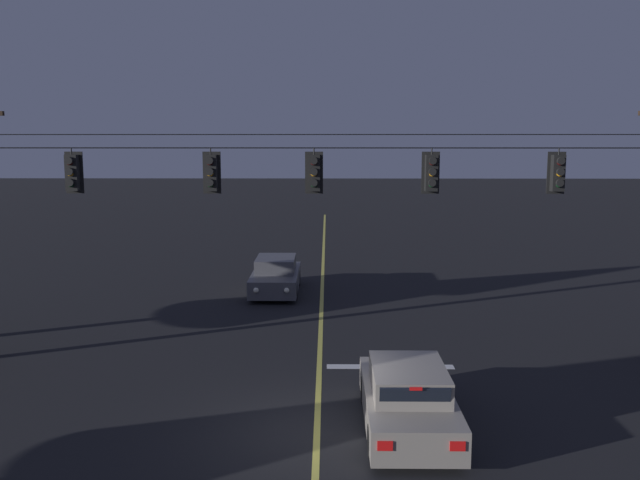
% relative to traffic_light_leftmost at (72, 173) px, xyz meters
% --- Properties ---
extents(ground_plane, '(180.00, 180.00, 0.00)m').
position_rel_traffic_light_leftmost_xyz_m(ground_plane, '(6.59, -4.68, -5.14)').
color(ground_plane, black).
extents(lane_centre_stripe, '(0.14, 60.00, 0.01)m').
position_rel_traffic_light_leftmost_xyz_m(lane_centre_stripe, '(6.59, 6.02, -5.14)').
color(lane_centre_stripe, '#D1C64C').
rests_on(lane_centre_stripe, ground).
extents(stop_bar_paint, '(3.40, 0.36, 0.01)m').
position_rel_traffic_light_leftmost_xyz_m(stop_bar_paint, '(8.49, -0.58, -5.14)').
color(stop_bar_paint, silver).
rests_on(stop_bar_paint, ground).
extents(signal_span_assembly, '(20.26, 0.32, 7.20)m').
position_rel_traffic_light_leftmost_xyz_m(signal_span_assembly, '(6.59, 0.02, -1.39)').
color(signal_span_assembly, '#2D2116').
rests_on(signal_span_assembly, ground).
extents(traffic_light_leftmost, '(0.48, 0.41, 1.22)m').
position_rel_traffic_light_leftmost_xyz_m(traffic_light_leftmost, '(0.00, 0.00, 0.00)').
color(traffic_light_leftmost, black).
extents(traffic_light_left_inner, '(0.48, 0.41, 1.22)m').
position_rel_traffic_light_leftmost_xyz_m(traffic_light_left_inner, '(3.70, 0.00, 0.00)').
color(traffic_light_left_inner, black).
extents(traffic_light_centre, '(0.48, 0.41, 1.22)m').
position_rel_traffic_light_leftmost_xyz_m(traffic_light_centre, '(6.44, 0.00, 0.00)').
color(traffic_light_centre, black).
extents(traffic_light_right_inner, '(0.48, 0.41, 1.22)m').
position_rel_traffic_light_leftmost_xyz_m(traffic_light_right_inner, '(9.55, 0.00, 0.00)').
color(traffic_light_right_inner, black).
extents(traffic_light_rightmost, '(0.48, 0.41, 1.22)m').
position_rel_traffic_light_leftmost_xyz_m(traffic_light_rightmost, '(12.89, 0.00, 0.00)').
color(traffic_light_rightmost, black).
extents(car_waiting_near_lane, '(1.80, 4.33, 1.39)m').
position_rel_traffic_light_leftmost_xyz_m(car_waiting_near_lane, '(8.49, -4.51, -4.49)').
color(car_waiting_near_lane, gray).
rests_on(car_waiting_near_lane, ground).
extents(car_oncoming_lead, '(1.80, 4.42, 1.39)m').
position_rel_traffic_light_leftmost_xyz_m(car_oncoming_lead, '(4.76, 8.34, -4.49)').
color(car_oncoming_lead, '#4C4C51').
rests_on(car_oncoming_lead, ground).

